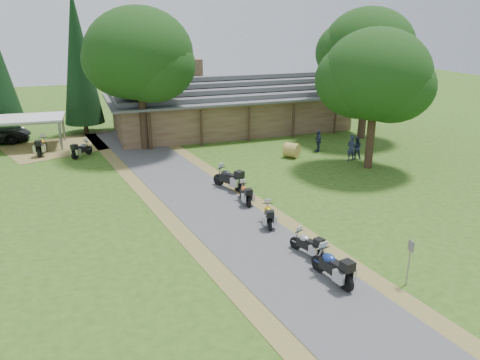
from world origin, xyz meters
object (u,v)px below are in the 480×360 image
object	(u,v)px
motorcycle_row_c	(269,214)
hay_bale	(292,150)
motorcycle_row_a	(332,265)
motorcycle_carport_b	(82,149)
motorcycle_row_e	(229,177)
motorcycle_row_b	(307,243)
carport	(28,132)
lodge	(231,102)
motorcycle_row_d	(245,193)
motorcycle_carport_a	(42,145)

from	to	relation	value
motorcycle_row_c	hay_bale	xyz separation A→B (m)	(6.17, 10.18, -0.05)
motorcycle_row_c	hay_bale	bearing A→B (deg)	-14.73
motorcycle_row_a	motorcycle_carport_b	world-z (taller)	motorcycle_row_a
motorcycle_row_a	motorcycle_row_e	xyz separation A→B (m)	(-0.48, 11.07, 0.02)
motorcycle_row_b	motorcycle_row_c	bearing A→B (deg)	-14.22
carport	hay_bale	distance (m)	20.41
lodge	motorcycle_row_c	bearing A→B (deg)	-103.72
motorcycle_row_d	motorcycle_carport_a	bearing A→B (deg)	41.84
lodge	motorcycle_row_e	bearing A→B (deg)	-109.31
motorcycle_row_a	motorcycle_carport_b	xyz separation A→B (m)	(-8.42, 21.08, -0.09)
carport	motorcycle_row_d	world-z (taller)	carport
motorcycle_row_a	motorcycle_carport_a	xyz separation A→B (m)	(-11.16, 22.76, 0.01)
lodge	motorcycle_row_e	world-z (taller)	lodge
carport	hay_bale	world-z (taller)	carport
carport	motorcycle_row_d	xyz separation A→B (m)	(11.82, -16.57, -0.59)
motorcycle_row_b	motorcycle_row_d	bearing A→B (deg)	-16.23
motorcycle_row_d	motorcycle_carport_a	world-z (taller)	motorcycle_carport_a
motorcycle_carport_b	motorcycle_row_c	bearing A→B (deg)	-108.02
motorcycle_row_d	motorcycle_row_c	bearing A→B (deg)	-174.41
carport	motorcycle_carport_b	xyz separation A→B (m)	(3.73, -4.18, -0.57)
motorcycle_row_e	hay_bale	bearing A→B (deg)	-82.39
motorcycle_row_b	motorcycle_row_c	size ratio (longest dim) A/B	1.00
lodge	motorcycle_carport_a	world-z (taller)	lodge
motorcycle_row_d	hay_bale	bearing A→B (deg)	-37.12
lodge	motorcycle_row_d	xyz separation A→B (m)	(-4.98, -17.02, -1.86)
lodge	motorcycle_row_a	xyz separation A→B (m)	(-4.65, -25.71, -1.75)
lodge	motorcycle_row_a	distance (m)	26.18
hay_bale	motorcycle_row_a	bearing A→B (deg)	-110.53
motorcycle_row_d	motorcycle_carport_a	distance (m)	17.76
hay_bale	lodge	bearing A→B (deg)	97.24
motorcycle_carport_b	hay_bale	size ratio (longest dim) A/B	1.70
carport	motorcycle_row_b	world-z (taller)	carport
motorcycle_row_b	carport	bearing A→B (deg)	8.14
motorcycle_row_d	motorcycle_row_e	distance (m)	2.39
motorcycle_row_b	hay_bale	bearing A→B (deg)	-43.07
motorcycle_row_b	hay_bale	distance (m)	14.77
lodge	carport	distance (m)	16.85
motorcycle_row_b	motorcycle_row_e	size ratio (longest dim) A/B	0.79
motorcycle_carport_a	motorcycle_row_c	bearing A→B (deg)	-136.54
lodge	hay_bale	xyz separation A→B (m)	(1.26, -9.93, -1.92)
motorcycle_row_a	motorcycle_row_c	distance (m)	5.60
lodge	motorcycle_carport_b	distance (m)	13.98
motorcycle_row_e	motorcycle_carport_b	bearing A→B (deg)	9.66
motorcycle_row_a	motorcycle_row_c	xyz separation A→B (m)	(-0.26, 5.60, -0.12)
motorcycle_row_a	motorcycle_row_d	distance (m)	8.70
motorcycle_row_c	motorcycle_row_d	xyz separation A→B (m)	(-0.07, 3.09, 0.01)
lodge	motorcycle_carport_a	xyz separation A→B (m)	(-15.81, -2.94, -1.74)
lodge	motorcycle_carport_a	size ratio (longest dim) A/B	10.37
motorcycle_carport_b	carport	bearing A→B (deg)	85.98
motorcycle_row_b	motorcycle_row_e	distance (m)	8.88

